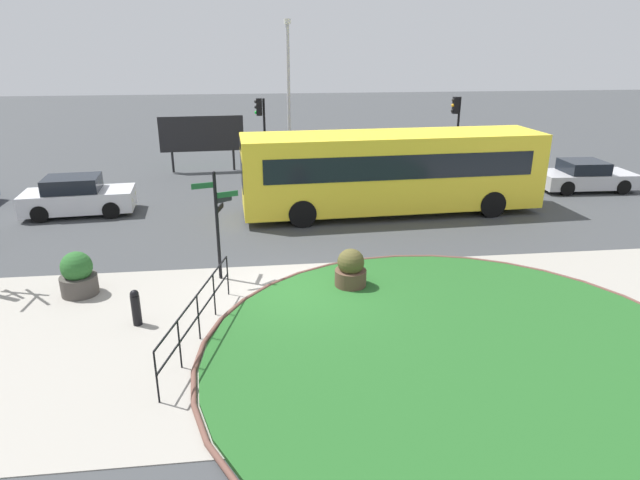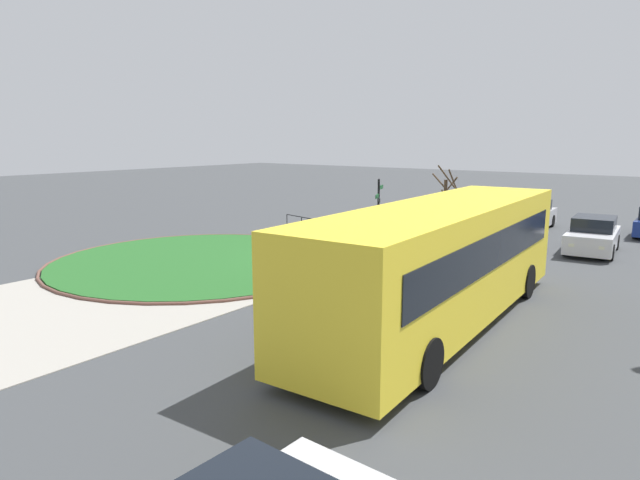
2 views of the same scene
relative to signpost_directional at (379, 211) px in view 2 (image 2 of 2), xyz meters
name	(u,v)px [view 2 (image 2 of 2)]	position (x,y,z in m)	size (l,w,h in m)	color
ground	(324,260)	(2.08, -1.20, -1.80)	(120.00, 120.00, 0.00)	#3D3F42
sidewalk_paving	(284,253)	(2.08, -3.25, -1.79)	(32.00, 7.90, 0.02)	#9E998E
grass_island	(200,261)	(5.24, -4.73, -1.75)	(10.93, 10.93, 0.10)	#235B23
grass_kerb_ring	(200,260)	(5.24, -4.73, -1.75)	(11.24, 11.24, 0.11)	brown
signpost_directional	(379,211)	(0.00, 0.00, 0.00)	(1.19, 0.86, 3.07)	black
bollard_foreground	(352,231)	(-1.82, -2.52, -1.34)	(0.21, 0.21, 0.90)	black
railing_grass_edge	(317,228)	(-0.31, -3.37, -1.10)	(1.13, 4.50, 1.10)	black
bus_yellow	(442,260)	(6.20, 5.61, -0.15)	(11.42, 3.15, 3.06)	yellow
car_near_lane	(593,236)	(-5.72, 6.79, -1.11)	(4.15, 2.10, 1.48)	silver
car_oncoming	(531,216)	(-10.28, 2.97, -1.11)	(4.54, 1.97, 1.47)	#B7B7BC
planter_near_signpost	(303,253)	(3.48, -1.11, -1.29)	(0.85, 0.85, 1.12)	brown
planter_kerbside	(408,228)	(-3.63, -0.63, -1.27)	(0.94, 0.94, 1.19)	#47423D
street_tree_bare	(446,199)	(-6.44, -0.08, -0.12)	(1.18, 1.24, 3.38)	#423323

